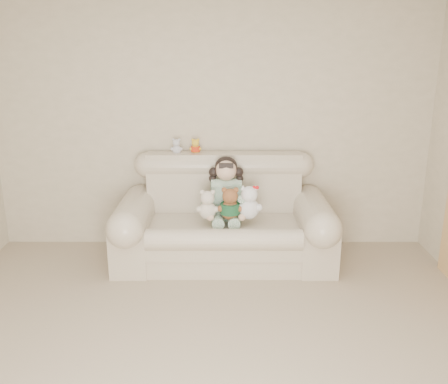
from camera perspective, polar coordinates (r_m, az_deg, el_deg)
wall_back at (r=5.04m, az=-1.34°, el=7.97°), size 4.50×0.00×4.50m
sofa at (r=4.73m, az=0.00°, el=-2.39°), size 2.10×0.95×1.03m
seated_child at (r=4.74m, az=0.25°, el=0.46°), size 0.41×0.49×0.63m
brown_teddy at (r=4.54m, az=0.72°, el=-1.00°), size 0.27×0.24×0.36m
white_cat at (r=4.55m, az=2.97°, el=-0.80°), size 0.28×0.23×0.39m
cream_teddy at (r=4.55m, az=-1.94°, el=-1.15°), size 0.23×0.19×0.33m
yellow_mini_bear at (r=4.96m, az=-3.36°, el=5.52°), size 0.13×0.11×0.19m
grey_mini_plush at (r=4.97m, az=-5.58°, el=5.51°), size 0.15×0.13×0.19m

